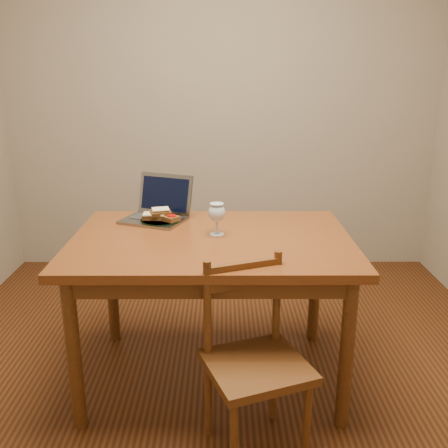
{
  "coord_description": "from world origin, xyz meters",
  "views": [
    {
      "loc": [
        0.01,
        -2.16,
        1.49
      ],
      "look_at": [
        0.01,
        0.05,
        0.8
      ],
      "focal_mm": 40.0,
      "sensor_mm": 36.0,
      "label": 1
    }
  ],
  "objects_px": {
    "table": "(212,255)",
    "milk_glass": "(217,219)",
    "chair": "(255,352)",
    "plate": "(161,221)",
    "laptop": "(159,208)"
  },
  "relations": [
    {
      "from": "table",
      "to": "milk_glass",
      "type": "bearing_deg",
      "value": 57.0
    },
    {
      "from": "chair",
      "to": "plate",
      "type": "relative_size",
      "value": 2.29
    },
    {
      "from": "chair",
      "to": "laptop",
      "type": "relative_size",
      "value": 1.22
    },
    {
      "from": "milk_glass",
      "to": "laptop",
      "type": "height_order",
      "value": "laptop"
    },
    {
      "from": "plate",
      "to": "milk_glass",
      "type": "bearing_deg",
      "value": -33.94
    },
    {
      "from": "plate",
      "to": "laptop",
      "type": "relative_size",
      "value": 0.53
    },
    {
      "from": "chair",
      "to": "laptop",
      "type": "bearing_deg",
      "value": 98.88
    },
    {
      "from": "table",
      "to": "plate",
      "type": "distance_m",
      "value": 0.36
    },
    {
      "from": "plate",
      "to": "milk_glass",
      "type": "relative_size",
      "value": 1.34
    },
    {
      "from": "laptop",
      "to": "plate",
      "type": "bearing_deg",
      "value": -55.19
    },
    {
      "from": "chair",
      "to": "table",
      "type": "bearing_deg",
      "value": 88.98
    },
    {
      "from": "milk_glass",
      "to": "laptop",
      "type": "xyz_separation_m",
      "value": [
        -0.31,
        0.27,
        -0.02
      ]
    },
    {
      "from": "table",
      "to": "laptop",
      "type": "bearing_deg",
      "value": 132.04
    },
    {
      "from": "table",
      "to": "chair",
      "type": "xyz_separation_m",
      "value": [
        0.18,
        -0.49,
        -0.22
      ]
    },
    {
      "from": "milk_glass",
      "to": "table",
      "type": "bearing_deg",
      "value": -123.0
    }
  ]
}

